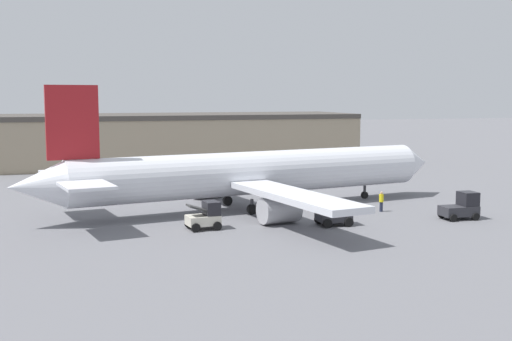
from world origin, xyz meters
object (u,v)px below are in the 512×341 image
(pushback_tug, at_px, (462,207))
(airplane, at_px, (247,174))
(baggage_tug, at_px, (336,214))
(ground_crew_worker, at_px, (381,201))
(belt_loader_truck, at_px, (205,216))

(pushback_tug, bearing_deg, airplane, 149.44)
(baggage_tug, height_order, pushback_tug, pushback_tug)
(baggage_tug, distance_m, pushback_tug, 11.24)
(pushback_tug, bearing_deg, baggage_tug, 177.48)
(airplane, bearing_deg, ground_crew_worker, -33.34)
(airplane, xyz_separation_m, belt_loader_truck, (-5.64, -7.60, -2.24))
(ground_crew_worker, xyz_separation_m, pushback_tug, (4.79, -5.23, 0.06))
(airplane, distance_m, baggage_tug, 10.70)
(airplane, height_order, pushback_tug, airplane)
(ground_crew_worker, distance_m, pushback_tug, 7.09)
(airplane, height_order, ground_crew_worker, airplane)
(ground_crew_worker, xyz_separation_m, baggage_tug, (-6.43, -4.42, -0.07))
(ground_crew_worker, distance_m, belt_loader_truck, 17.10)
(baggage_tug, height_order, belt_loader_truck, belt_loader_truck)
(airplane, height_order, baggage_tug, airplane)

